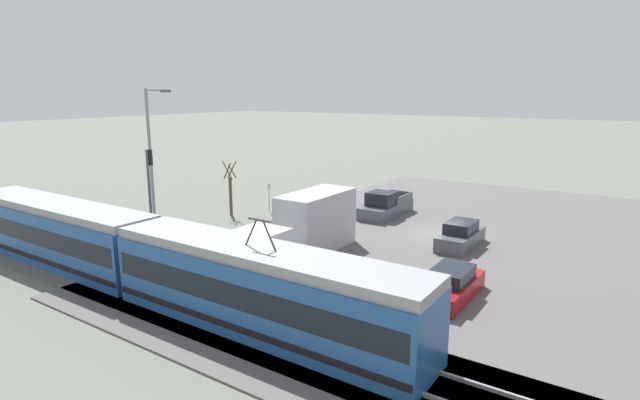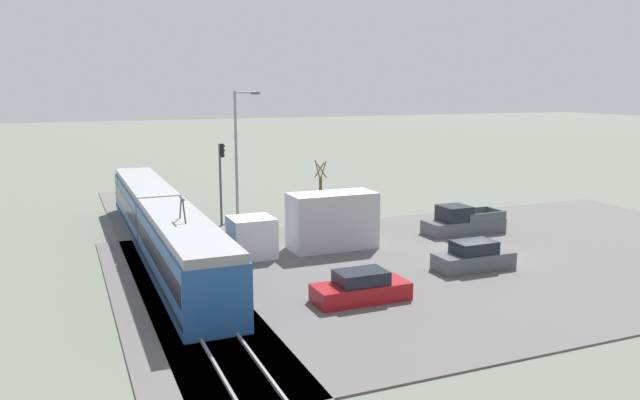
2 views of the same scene
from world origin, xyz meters
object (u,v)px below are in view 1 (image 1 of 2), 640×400
Objects in this scene: pickup_truck at (385,206)px; street_tree at (230,190)px; sedan_car_0 at (451,285)px; traffic_light_pole at (150,184)px; box_truck at (304,228)px; street_lamp_near_crossing at (152,152)px; light_rail_tram at (144,257)px; sedan_car_1 at (461,236)px; no_parking_sign at (269,195)px.

pickup_truck is 11.82m from street_tree.
traffic_light_pole is at bearing 6.01° from sedan_car_0.
box_truck is 11.76m from street_lamp_near_crossing.
street_lamp_near_crossing is (10.80, 12.37, 4.58)m from pickup_truck.
light_rail_tram is 6.52× the size of sedan_car_1.
sedan_car_1 is at bearing -124.26° from light_rail_tram.
sedan_car_0 is 20.50m from street_tree.
sedan_car_1 is at bearing 177.35° from no_parking_sign.
box_truck is 1.53× the size of traffic_light_pole.
street_lamp_near_crossing is (11.06, 1.50, 3.72)m from box_truck.
street_tree is at bearing -96.52° from street_lamp_near_crossing.
box_truck is 9.94m from traffic_light_pole.
street_tree is at bearing 31.06° from pickup_truck.
pickup_truck is 16.99m from traffic_light_pole.
street_lamp_near_crossing reaches higher than traffic_light_pole.
light_rail_tram is 11.14m from street_lamp_near_crossing.
box_truck is at bearing 139.88° from no_parking_sign.
sedan_car_1 is at bearing -174.51° from street_tree.
street_lamp_near_crossing reaches higher than sedan_car_0.
traffic_light_pole reaches higher than pickup_truck.
pickup_truck is 15.45m from sedan_car_0.
street_lamp_near_crossing is at bearing 83.48° from street_tree.
box_truck is 9.32m from sedan_car_0.
pickup_truck is 17.05m from street_lamp_near_crossing.
sedan_car_0 is 19.66m from no_parking_sign.
street_tree is at bearing -61.60° from light_rail_tram.
pickup_truck is at bearing -88.65° from box_truck.
sedan_car_1 is 1.05× the size of street_tree.
street_lamp_near_crossing is (1.92, -1.81, 1.64)m from traffic_light_pole.
traffic_light_pole reaches higher than street_tree.
sedan_car_1 is at bearing 148.69° from pickup_truck.
traffic_light_pole reaches higher than box_truck.
sedan_car_0 is at bearing 105.50° from sedan_car_1.
no_parking_sign is at bearing -127.32° from street_tree.
street_tree is (7.17, -13.25, 0.20)m from light_rail_tram.
sedan_car_1 is at bearing -156.20° from street_lamp_near_crossing.
street_tree is 0.44× the size of street_lamp_near_crossing.
street_tree is at bearing 5.49° from sedan_car_1.
street_lamp_near_crossing is (7.89, -6.96, 3.69)m from light_rail_tram.
pickup_truck is at bearing -52.44° from sedan_car_0.
street_tree is 1.85× the size of no_parking_sign.
pickup_truck reaches higher than sedan_car_1.
street_tree is (19.50, -6.18, 1.23)m from sedan_car_0.
no_parking_sign is (5.35, -15.64, -0.32)m from light_rail_tram.
light_rail_tram is at bearing 81.42° from pickup_truck.
sedan_car_1 is 0.46× the size of street_lamp_near_crossing.
traffic_light_pole is 8.40m from street_tree.
box_truck reaches higher than no_parking_sign.
box_truck is at bearing -110.58° from light_rail_tram.
light_rail_tram is 3.19× the size of box_truck.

